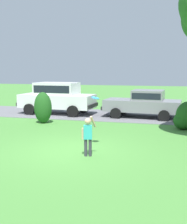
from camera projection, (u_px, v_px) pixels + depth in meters
name	position (u px, v px, depth m)	size (l,w,h in m)	color
ground_plane	(72.00, 150.00, 9.60)	(80.00, 80.00, 0.00)	#478438
driveway_strip	(114.00, 115.00, 16.88)	(28.00, 4.40, 0.02)	slate
shrub_near_tree	(43.00, 108.00, 14.41)	(0.91, 0.80, 1.57)	#1E511C
shrub_centre_left	(187.00, 117.00, 12.88)	(1.21, 0.97, 1.28)	#1E511C
parked_sedan	(144.00, 103.00, 16.10)	(4.51, 2.33, 1.56)	gray
parked_suv	(57.00, 96.00, 17.39)	(4.78, 2.27, 1.92)	white
child_thrower	(88.00, 134.00, 8.86)	(0.42, 0.33, 1.29)	#383842
frisbee	(95.00, 98.00, 9.72)	(0.28, 0.28, 0.09)	#337FDB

